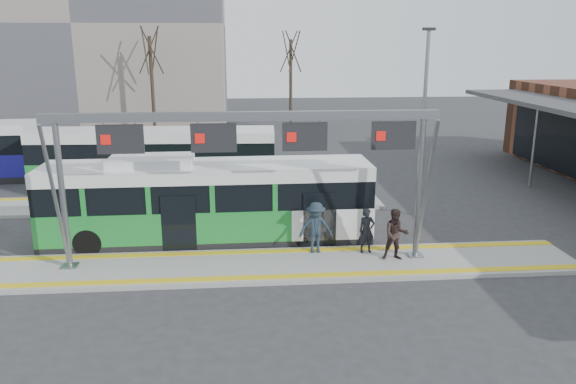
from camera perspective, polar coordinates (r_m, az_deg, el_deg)
name	(u,v)px	position (r m, az deg, el deg)	size (l,w,h in m)	color
ground	(262,268)	(19.54, -2.70, -7.71)	(120.00, 120.00, 0.00)	#2D2D30
platform_main	(262,266)	(19.51, -2.70, -7.50)	(22.00, 3.00, 0.15)	gray
platform_second	(171,204)	(27.28, -11.78, -1.19)	(20.00, 3.00, 0.15)	gray
tactile_main	(262,264)	(19.48, -2.71, -7.27)	(22.00, 2.65, 0.02)	gold
tactile_second	(174,196)	(28.35, -11.53, -0.38)	(20.00, 0.35, 0.02)	gold
gantry	(249,144)	(18.56, -3.97, 4.91)	(13.00, 1.68, 5.20)	slate
apartment_block	(90,22)	(55.67, -19.52, 15.93)	(24.50, 12.50, 18.40)	gray
hero_bus	(208,203)	(21.76, -8.17, -1.10)	(12.41, 2.74, 3.40)	black
bg_bus_green	(155,160)	(30.36, -13.33, 3.22)	(12.62, 3.23, 3.13)	black
passenger_a	(367,231)	(20.43, 7.99, -3.91)	(0.60, 0.39, 1.64)	black
passenger_b	(396,234)	(19.90, 10.90, -4.26)	(0.89, 0.69, 1.83)	#2D1F1E
passenger_c	(316,228)	(20.21, 2.84, -3.62)	(1.21, 0.70, 1.88)	#1E2C37
tree_left	(150,51)	(46.41, -13.83, 13.76)	(1.40, 1.40, 9.03)	#382B21
tree_mid	(291,52)	(50.34, 0.28, 14.03)	(1.40, 1.40, 8.78)	#382B21
lamp_east	(423,120)	(24.95, 13.59, 7.14)	(0.50, 0.25, 8.11)	slate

